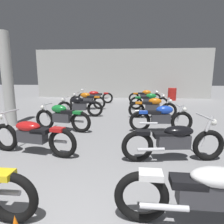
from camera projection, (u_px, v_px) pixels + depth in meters
name	position (u px, v px, depth m)	size (l,w,h in m)	color
back_wall	(122.00, 74.00, 14.50)	(13.08, 0.24, 3.60)	#B2B2AD
support_pillar	(7.00, 80.00, 6.61)	(0.36, 0.36, 3.20)	#B2B2AD
motorcycle_left_row_1	(32.00, 135.00, 4.35)	(2.16, 0.69, 0.97)	black
motorcycle_left_row_2	(62.00, 117.00, 6.16)	(1.95, 0.59, 0.88)	black
motorcycle_left_row_3	(79.00, 106.00, 8.21)	(1.97, 0.52, 0.88)	black
motorcycle_left_row_4	(87.00, 100.00, 10.12)	(1.97, 0.49, 0.88)	black
motorcycle_left_row_5	(95.00, 96.00, 11.91)	(2.16, 0.73, 0.97)	black
motorcycle_right_row_0	(208.00, 192.00, 2.25)	(2.17, 0.68, 0.97)	black
motorcycle_right_row_1	(174.00, 140.00, 4.00)	(2.17, 0.68, 0.97)	black
motorcycle_right_row_2	(161.00, 118.00, 6.02)	(1.97, 0.48, 0.88)	black
motorcycle_right_row_3	(153.00, 107.00, 7.92)	(1.97, 0.48, 0.88)	black
motorcycle_right_row_4	(149.00, 101.00, 9.77)	(1.97, 0.48, 0.88)	black
motorcycle_right_row_5	(145.00, 96.00, 11.72)	(1.97, 0.50, 0.88)	black
oil_drum	(172.00, 94.00, 13.36)	(0.59, 0.59, 0.85)	red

